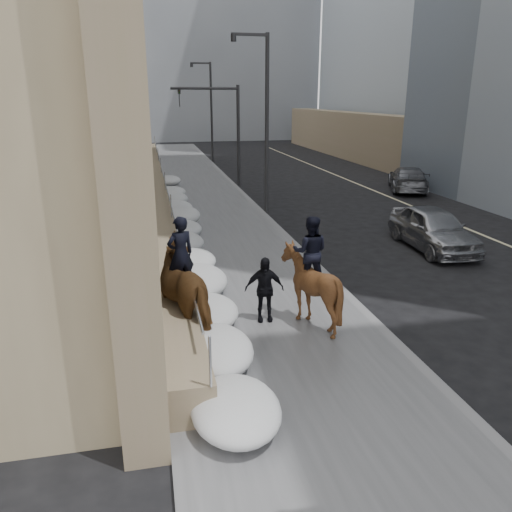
{
  "coord_description": "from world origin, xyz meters",
  "views": [
    {
      "loc": [
        -2.56,
        -8.98,
        5.35
      ],
      "look_at": [
        -0.17,
        2.14,
        1.7
      ],
      "focal_mm": 35.0,
      "sensor_mm": 36.0,
      "label": 1
    }
  ],
  "objects": [
    {
      "name": "ground",
      "position": [
        0.0,
        0.0,
        0.0
      ],
      "size": [
        140.0,
        140.0,
        0.0
      ],
      "primitive_type": "plane",
      "color": "black",
      "rests_on": "ground"
    },
    {
      "name": "sidewalk",
      "position": [
        0.0,
        10.0,
        0.06
      ],
      "size": [
        5.0,
        80.0,
        0.12
      ],
      "primitive_type": "cube",
      "color": "#525355",
      "rests_on": "ground"
    },
    {
      "name": "curb",
      "position": [
        2.62,
        10.0,
        0.06
      ],
      "size": [
        0.24,
        80.0,
        0.12
      ],
      "primitive_type": "cube",
      "color": "slate",
      "rests_on": "ground"
    },
    {
      "name": "lane_line",
      "position": [
        10.5,
        10.0,
        0.01
      ],
      "size": [
        0.15,
        70.0,
        0.01
      ],
      "primitive_type": "cube",
      "color": "#BFB78C",
      "rests_on": "ground"
    },
    {
      "name": "limestone_building",
      "position": [
        -5.26,
        19.96,
        8.9
      ],
      "size": [
        6.1,
        44.0,
        18.0
      ],
      "color": "#978462",
      "rests_on": "ground"
    },
    {
      "name": "bg_building_mid",
      "position": [
        4.0,
        60.0,
        14.0
      ],
      "size": [
        30.0,
        12.0,
        28.0
      ],
      "primitive_type": "cube",
      "color": "slate",
      "rests_on": "ground"
    },
    {
      "name": "bg_building_far",
      "position": [
        -6.0,
        72.0,
        10.0
      ],
      "size": [
        24.0,
        12.0,
        20.0
      ],
      "primitive_type": "cube",
      "color": "gray",
      "rests_on": "ground"
    },
    {
      "name": "streetlight_mid",
      "position": [
        2.74,
        14.0,
        4.58
      ],
      "size": [
        1.71,
        0.24,
        8.0
      ],
      "color": "#2D2D30",
      "rests_on": "ground"
    },
    {
      "name": "streetlight_far",
      "position": [
        2.74,
        34.0,
        4.58
      ],
      "size": [
        1.71,
        0.24,
        8.0
      ],
      "color": "#2D2D30",
      "rests_on": "ground"
    },
    {
      "name": "traffic_signal",
      "position": [
        2.07,
        22.0,
        4.0
      ],
      "size": [
        4.1,
        0.22,
        6.0
      ],
      "color": "#2D2D30",
      "rests_on": "ground"
    },
    {
      "name": "snow_bank",
      "position": [
        -1.42,
        8.11,
        0.47
      ],
      "size": [
        1.7,
        18.1,
        0.76
      ],
      "color": "silver",
      "rests_on": "sidewalk"
    },
    {
      "name": "mounted_horse_left",
      "position": [
        -1.8,
        1.51,
        1.26
      ],
      "size": [
        2.07,
        2.83,
        2.74
      ],
      "rotation": [
        0.0,
        0.0,
        3.54
      ],
      "color": "#4B2F16",
      "rests_on": "sidewalk"
    },
    {
      "name": "mounted_horse_right",
      "position": [
        1.01,
        1.52,
        1.19
      ],
      "size": [
        2.0,
        2.11,
        2.6
      ],
      "rotation": [
        0.0,
        0.0,
        2.8
      ],
      "color": "#452813",
      "rests_on": "sidewalk"
    },
    {
      "name": "pedestrian",
      "position": [
        -0.01,
        1.9,
        0.92
      ],
      "size": [
        0.98,
        0.49,
        1.61
      ],
      "primitive_type": "imported",
      "rotation": [
        0.0,
        0.0,
        -0.1
      ],
      "color": "black",
      "rests_on": "sidewalk"
    },
    {
      "name": "car_silver",
      "position": [
        7.45,
        6.84,
        0.77
      ],
      "size": [
        2.04,
        4.61,
        1.54
      ],
      "primitive_type": "imported",
      "rotation": [
        0.0,
        0.0,
        -0.05
      ],
      "color": "#939499",
      "rests_on": "ground"
    },
    {
      "name": "car_grey",
      "position": [
        12.38,
        17.86,
        0.71
      ],
      "size": [
        3.7,
        5.3,
        1.42
      ],
      "primitive_type": "imported",
      "rotation": [
        0.0,
        0.0,
        2.75
      ],
      "color": "slate",
      "rests_on": "ground"
    }
  ]
}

